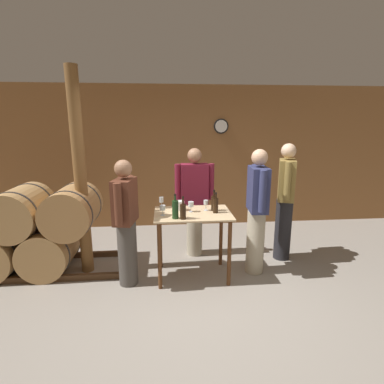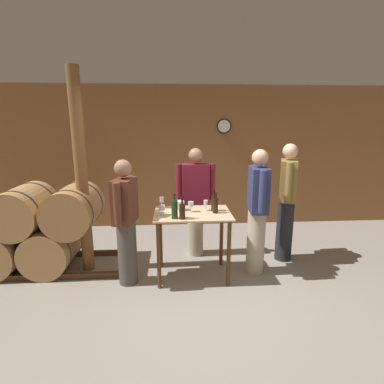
{
  "view_description": "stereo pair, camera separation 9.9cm",
  "coord_description": "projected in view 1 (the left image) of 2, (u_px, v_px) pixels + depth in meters",
  "views": [
    {
      "loc": [
        -0.49,
        -3.11,
        2.02
      ],
      "look_at": [
        -0.15,
        0.65,
        1.13
      ],
      "focal_mm": 28.0,
      "sensor_mm": 36.0,
      "label": 1
    },
    {
      "loc": [
        -0.4,
        -3.12,
        2.02
      ],
      "look_at": [
        -0.15,
        0.65,
        1.13
      ],
      "focal_mm": 28.0,
      "sensor_mm": 36.0,
      "label": 2
    }
  ],
  "objects": [
    {
      "name": "ground_plane",
      "position": [
        210.0,
        298.0,
        3.52
      ],
      "size": [
        14.0,
        14.0,
        0.0
      ],
      "primitive_type": "plane",
      "color": "gray"
    },
    {
      "name": "back_wall",
      "position": [
        190.0,
        158.0,
        5.79
      ],
      "size": [
        8.4,
        0.08,
        2.7
      ],
      "color": "brown",
      "rests_on": "ground_plane"
    },
    {
      "name": "barrel_rack",
      "position": [
        37.0,
        231.0,
        4.08
      ],
      "size": [
        2.86,
        0.87,
        1.19
      ],
      "color": "#4C331E",
      "rests_on": "ground_plane"
    },
    {
      "name": "tasting_table",
      "position": [
        193.0,
        226.0,
        3.88
      ],
      "size": [
        0.98,
        0.69,
        0.88
      ],
      "color": "#D1B284",
      "rests_on": "ground_plane"
    },
    {
      "name": "wooden_post",
      "position": [
        80.0,
        175.0,
        3.88
      ],
      "size": [
        0.16,
        0.16,
        2.7
      ],
      "color": "brown",
      "rests_on": "ground_plane"
    },
    {
      "name": "wine_bottle_far_left",
      "position": [
        175.0,
        209.0,
        3.59
      ],
      "size": [
        0.08,
        0.08,
        0.3
      ],
      "color": "#193819",
      "rests_on": "tasting_table"
    },
    {
      "name": "wine_bottle_left",
      "position": [
        183.0,
        211.0,
        3.57
      ],
      "size": [
        0.07,
        0.07,
        0.28
      ],
      "color": "black",
      "rests_on": "tasting_table"
    },
    {
      "name": "wine_bottle_center",
      "position": [
        214.0,
        203.0,
        3.91
      ],
      "size": [
        0.07,
        0.07,
        0.28
      ],
      "color": "black",
      "rests_on": "tasting_table"
    },
    {
      "name": "wine_bottle_right",
      "position": [
        216.0,
        205.0,
        3.82
      ],
      "size": [
        0.07,
        0.07,
        0.27
      ],
      "color": "black",
      "rests_on": "tasting_table"
    },
    {
      "name": "wine_glass_near_left",
      "position": [
        161.0,
        200.0,
        4.02
      ],
      "size": [
        0.06,
        0.06,
        0.16
      ],
      "color": "silver",
      "rests_on": "tasting_table"
    },
    {
      "name": "wine_glass_near_center",
      "position": [
        163.0,
        208.0,
        3.71
      ],
      "size": [
        0.07,
        0.07,
        0.13
      ],
      "color": "silver",
      "rests_on": "tasting_table"
    },
    {
      "name": "wine_glass_near_right",
      "position": [
        191.0,
        204.0,
        3.86
      ],
      "size": [
        0.07,
        0.07,
        0.14
      ],
      "color": "silver",
      "rests_on": "tasting_table"
    },
    {
      "name": "wine_glass_far_side",
      "position": [
        206.0,
        203.0,
        3.92
      ],
      "size": [
        0.06,
        0.06,
        0.14
      ],
      "color": "silver",
      "rests_on": "tasting_table"
    },
    {
      "name": "ice_bucket",
      "position": [
        180.0,
        206.0,
        3.94
      ],
      "size": [
        0.12,
        0.12,
        0.13
      ],
      "color": "white",
      "rests_on": "tasting_table"
    },
    {
      "name": "person_host",
      "position": [
        126.0,
        221.0,
        3.66
      ],
      "size": [
        0.29,
        0.58,
        1.59
      ],
      "color": "#4C4742",
      "rests_on": "ground_plane"
    },
    {
      "name": "person_visitor_with_scarf",
      "position": [
        257.0,
        209.0,
        3.95
      ],
      "size": [
        0.25,
        0.59,
        1.69
      ],
      "color": "#B7AD93",
      "rests_on": "ground_plane"
    },
    {
      "name": "person_visitor_bearded",
      "position": [
        285.0,
        200.0,
        4.36
      ],
      "size": [
        0.34,
        0.56,
        1.73
      ],
      "color": "#232328",
      "rests_on": "ground_plane"
    },
    {
      "name": "person_visitor_near_door",
      "position": [
        194.0,
        200.0,
        4.51
      ],
      "size": [
        0.59,
        0.24,
        1.65
      ],
      "color": "#B7AD93",
      "rests_on": "ground_plane"
    }
  ]
}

